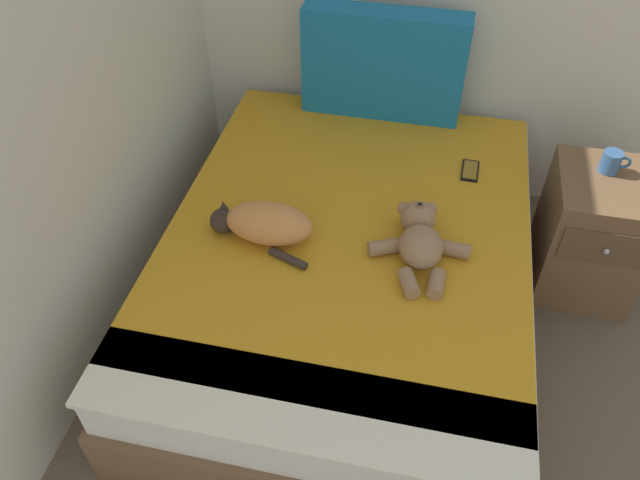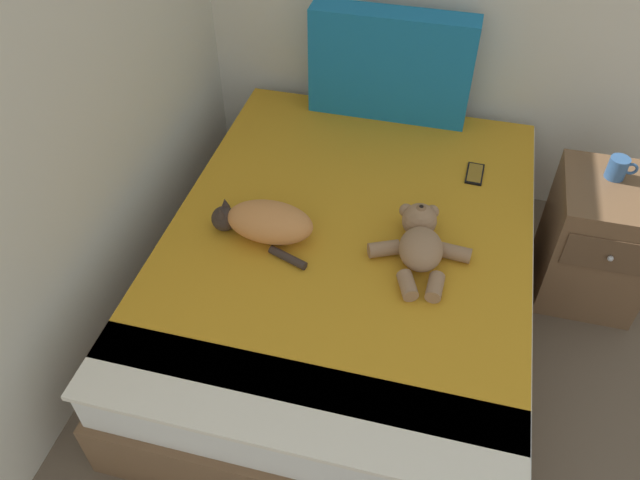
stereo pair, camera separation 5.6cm
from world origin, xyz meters
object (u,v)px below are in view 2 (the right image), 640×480
(bed, at_px, (348,274))
(cat, at_px, (265,222))
(cell_phone, at_px, (475,174))
(nightstand, at_px, (596,240))
(teddy_bear, at_px, (420,242))
(patterned_cushion, at_px, (390,66))
(mug, at_px, (618,168))

(bed, relative_size, cat, 4.57)
(cat, relative_size, cell_phone, 2.81)
(cat, bearing_deg, nightstand, 22.28)
(teddy_bear, bearing_deg, patterned_cushion, 107.06)
(cell_phone, bearing_deg, cat, -142.31)
(nightstand, bearing_deg, teddy_bear, -146.17)
(bed, relative_size, cell_phone, 12.83)
(nightstand, bearing_deg, patterned_cushion, 157.21)
(patterned_cushion, bearing_deg, nightstand, -22.79)
(bed, distance_m, patterned_cushion, 1.01)
(cell_phone, distance_m, mug, 0.57)
(patterned_cushion, height_order, mug, patterned_cushion)
(cat, bearing_deg, cell_phone, 37.69)
(patterned_cushion, relative_size, mug, 6.29)
(teddy_bear, xyz_separation_m, cell_phone, (0.17, 0.54, -0.06))
(mug, bearing_deg, bed, -153.63)
(nightstand, height_order, mug, mug)
(cell_phone, distance_m, nightstand, 0.62)
(bed, relative_size, teddy_bear, 4.27)
(cell_phone, relative_size, nightstand, 0.25)
(patterned_cushion, height_order, nightstand, patterned_cushion)
(patterned_cushion, xyz_separation_m, cat, (-0.31, -0.98, -0.19))
(teddy_bear, distance_m, nightstand, 0.94)
(patterned_cushion, height_order, teddy_bear, patterned_cushion)
(cat, distance_m, cell_phone, 0.97)
(bed, distance_m, cell_phone, 0.71)
(cat, relative_size, mug, 3.52)
(patterned_cushion, distance_m, cat, 1.04)
(bed, height_order, nightstand, nightstand)
(bed, bearing_deg, teddy_bear, -13.22)
(patterned_cushion, xyz_separation_m, cell_phone, (0.46, -0.39, -0.25))
(patterned_cushion, bearing_deg, cat, -107.40)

